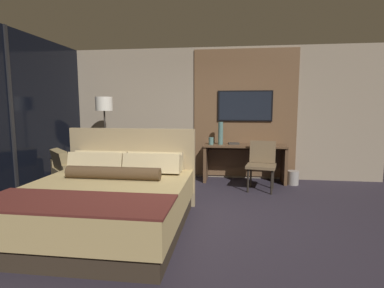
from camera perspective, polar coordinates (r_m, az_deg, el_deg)
The scene contains 13 objects.
ground_plane at distance 4.26m, azimuth 0.62°, elevation -14.32°, with size 16.00×16.00×0.00m, color #28232D.
wall_back_tv_panel at distance 6.54m, azimuth 4.21°, elevation 5.79°, with size 7.20×0.09×2.80m.
wall_left_window at distance 5.56m, azimuth -31.23°, elevation 3.72°, with size 0.06×6.00×2.80m.
bed at distance 4.06m, azimuth -15.78°, elevation -10.40°, with size 2.02×2.19×1.22m.
desk at distance 6.32m, azimuth 9.93°, elevation -2.39°, with size 1.66×0.55×0.77m.
tv at distance 6.46m, azimuth 10.05°, elevation 7.16°, with size 1.14×0.04×0.64m.
desk_chair at distance 5.76m, azimuth 13.14°, elevation -3.11°, with size 0.60×0.60×0.91m.
armchair_by_window at distance 6.00m, azimuth -20.77°, elevation -5.73°, with size 1.19×1.19×0.79m.
floor_lamp at distance 6.38m, azimuth -16.37°, elevation 6.11°, with size 0.34×0.34×1.75m.
vase_tall at distance 6.22m, azimuth 5.47°, elevation 2.07°, with size 0.10×0.10×0.47m.
vase_short at distance 6.20m, azimuth 3.65°, elevation 0.59°, with size 0.10×0.10×0.15m.
book at distance 6.31m, azimuth 7.94°, elevation 0.11°, with size 0.24×0.18×0.03m.
waste_bin at distance 6.35m, azimuth 18.67°, elevation -6.11°, with size 0.22×0.22×0.28m.
Camera 1 is at (0.47, -3.93, 1.57)m, focal length 28.00 mm.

